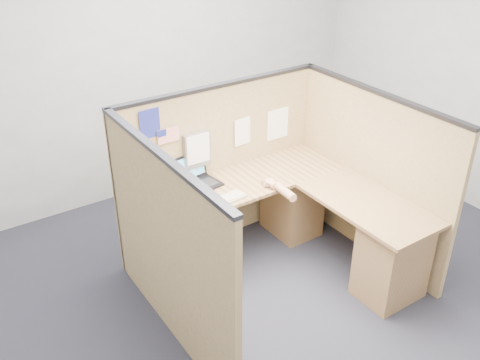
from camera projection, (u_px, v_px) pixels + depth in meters
floor at (285, 289)px, 4.52m from camera, size 5.00×5.00×0.00m
wall_back at (155, 63)px, 5.48m from camera, size 5.00×0.00×5.00m
cubicle_partitions at (257, 190)px, 4.46m from camera, size 2.06×1.83×1.53m
l_desk at (283, 228)px, 4.63m from camera, size 1.95×1.75×0.73m
laptop at (197, 177)px, 4.61m from camera, size 0.36×0.36×0.24m
keyboard at (223, 200)px, 4.36m from camera, size 0.42×0.18×0.03m
mouse at (269, 184)px, 4.58m from camera, size 0.12×0.10×0.04m
hand_forearm at (280, 189)px, 4.48m from camera, size 0.11×0.38×0.08m
blue_poster at (150, 124)px, 4.25m from camera, size 0.18×0.02×0.25m
american_flag at (166, 137)px, 4.38m from camera, size 0.20×0.01×0.34m
file_holder at (197, 150)px, 4.59m from camera, size 0.25×0.05×0.32m
paper_left at (243, 131)px, 4.83m from camera, size 0.20×0.02×0.26m
paper_right at (278, 124)px, 5.03m from camera, size 0.24×0.01×0.30m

